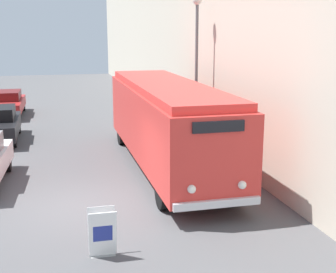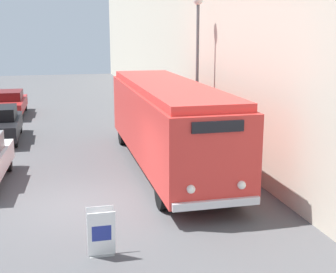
{
  "view_description": "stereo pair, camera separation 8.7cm",
  "coord_description": "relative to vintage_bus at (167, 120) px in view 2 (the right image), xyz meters",
  "views": [
    {
      "loc": [
        -0.72,
        -12.55,
        4.84
      ],
      "look_at": [
        2.53,
        0.48,
        1.75
      ],
      "focal_mm": 50.0,
      "sensor_mm": 36.0,
      "label": 1
    },
    {
      "loc": [
        -0.64,
        -12.57,
        4.84
      ],
      "look_at": [
        2.53,
        0.48,
        1.75
      ],
      "focal_mm": 50.0,
      "sensor_mm": 36.0,
      "label": 2
    }
  ],
  "objects": [
    {
      "name": "parked_car_far",
      "position": [
        -6.4,
        12.2,
        -0.99
      ],
      "size": [
        1.88,
        4.5,
        1.4
      ],
      "rotation": [
        0.0,
        0.0,
        -0.02
      ],
      "color": "black",
      "rests_on": "ground_plane"
    },
    {
      "name": "vintage_bus",
      "position": [
        0.0,
        0.0,
        0.0
      ],
      "size": [
        2.41,
        10.6,
        3.04
      ],
      "color": "black",
      "rests_on": "ground_plane"
    },
    {
      "name": "streetlamp",
      "position": [
        1.75,
        2.17,
        2.27
      ],
      "size": [
        0.36,
        0.36,
        6.1
      ],
      "color": "#595E60",
      "rests_on": "ground_plane"
    },
    {
      "name": "sign_board",
      "position": [
        -2.96,
        -6.16,
        -1.2
      ],
      "size": [
        0.6,
        0.4,
        1.07
      ],
      "color": "gray",
      "rests_on": "ground_plane"
    },
    {
      "name": "building_wall_right",
      "position": [
        2.54,
        6.91,
        2.71
      ],
      "size": [
        0.3,
        60.0,
        8.85
      ],
      "color": "beige",
      "rests_on": "ground_plane"
    },
    {
      "name": "ground_plane",
      "position": [
        -3.13,
        -3.09,
        -1.72
      ],
      "size": [
        80.0,
        80.0,
        0.0
      ],
      "primitive_type": "plane",
      "color": "#4C4C4F"
    }
  ]
}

